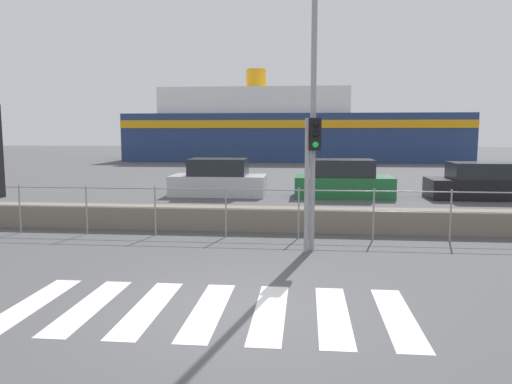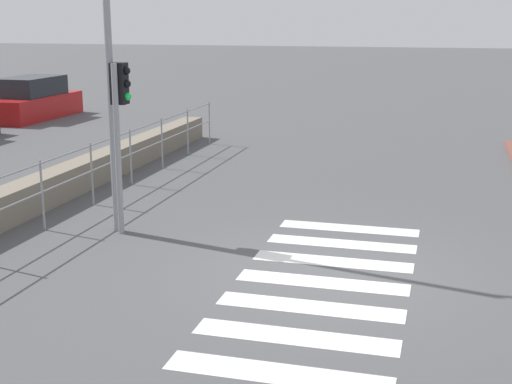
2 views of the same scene
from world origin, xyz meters
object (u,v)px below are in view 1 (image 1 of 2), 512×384
Objects in this scene: ferry_boat at (287,130)px; parked_car_black at (483,183)px; parked_car_green at (344,181)px; streetlamp at (314,76)px; traffic_light_far at (312,154)px; parked_car_silver at (219,180)px.

parked_car_black is at bearing -71.55° from ferry_boat.
parked_car_black is (5.32, -0.00, -0.04)m from parked_car_green.
streetlamp is 0.21× the size of ferry_boat.
ferry_boat is 27.15m from parked_car_black.
streetlamp is at bearing -98.20° from parked_car_green.
parked_car_green reaches higher than parked_car_black.
ferry_boat is (-1.90, 35.07, -1.03)m from streetlamp.
parked_car_green is (1.37, 9.32, -1.47)m from traffic_light_far.
streetlamp is 11.94m from parked_car_black.
parked_car_black is (8.57, -25.68, -2.09)m from ferry_boat.
parked_car_silver is 10.34m from parked_car_black.
traffic_light_far is at bearing -98.34° from parked_car_green.
traffic_light_far reaches higher than parked_car_black.
traffic_light_far is 0.75× the size of parked_car_silver.
parked_car_silver is 0.93× the size of parked_car_black.
streetlamp is at bearing -125.39° from parked_car_black.
parked_car_green is at bearing 81.66° from traffic_light_far.
parked_car_silver is at bearing 111.41° from traffic_light_far.
parked_car_green is (5.02, 0.00, -0.00)m from parked_car_silver.
ferry_boat is at bearing 97.22° from parked_car_green.
ferry_boat is at bearing 93.10° from streetlamp.
traffic_light_far is at bearing -125.65° from parked_car_black.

